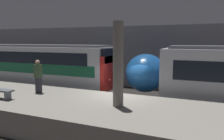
% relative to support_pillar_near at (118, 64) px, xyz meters
% --- Properties ---
extents(ground_plane, '(120.00, 120.00, 0.00)m').
position_rel_support_pillar_near_xyz_m(ground_plane, '(-0.81, 2.18, -2.85)').
color(ground_plane, '#282623').
extents(platform, '(40.00, 4.50, 1.10)m').
position_rel_support_pillar_near_xyz_m(platform, '(-0.81, -0.07, -2.30)').
color(platform, gray).
rests_on(platform, ground).
extents(station_rear_barrier, '(50.00, 0.15, 4.99)m').
position_rel_support_pillar_near_xyz_m(station_rear_barrier, '(-0.81, 8.81, -0.35)').
color(station_rear_barrier, gray).
rests_on(station_rear_barrier, ground).
extents(support_pillar_near, '(0.43, 0.43, 3.50)m').
position_rel_support_pillar_near_xyz_m(support_pillar_near, '(0.00, 0.00, 0.00)').
color(support_pillar_near, slate).
rests_on(support_pillar_near, platform).
extents(train_boxy, '(16.54, 3.07, 3.52)m').
position_rel_support_pillar_near_xyz_m(train_boxy, '(-10.33, 4.59, -1.04)').
color(train_boxy, black).
rests_on(train_boxy, ground).
extents(person_waiting, '(0.38, 0.24, 1.73)m').
position_rel_support_pillar_near_xyz_m(person_waiting, '(-4.69, 0.58, -0.83)').
color(person_waiting, '#2D2D38').
rests_on(person_waiting, platform).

